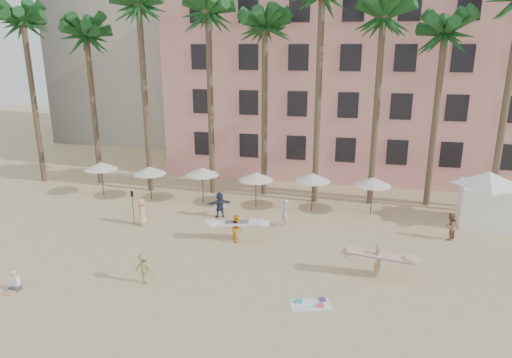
{
  "coord_description": "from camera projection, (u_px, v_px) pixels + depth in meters",
  "views": [
    {
      "loc": [
        5.48,
        -17.65,
        11.1
      ],
      "look_at": [
        0.4,
        6.0,
        4.0
      ],
      "focal_mm": 32.0,
      "sensor_mm": 36.0,
      "label": 1
    }
  ],
  "objects": [
    {
      "name": "carrier_yellow",
      "position": [
        378.0,
        259.0,
        22.51
      ],
      "size": [
        3.18,
        0.75,
        1.67
      ],
      "color": "tan",
      "rests_on": "ground"
    },
    {
      "name": "beachgoers",
      "position": [
        240.0,
        221.0,
        27.6
      ],
      "size": [
        19.75,
        10.25,
        1.82
      ],
      "color": "beige",
      "rests_on": "ground"
    },
    {
      "name": "palm_row",
      "position": [
        285.0,
        17.0,
        31.1
      ],
      "size": [
        44.4,
        5.4,
        16.3
      ],
      "color": "brown",
      "rests_on": "ground"
    },
    {
      "name": "umbrella_row",
      "position": [
        228.0,
        174.0,
        32.46
      ],
      "size": [
        22.5,
        2.7,
        2.73
      ],
      "color": "#332B23",
      "rests_on": "ground"
    },
    {
      "name": "cabana",
      "position": [
        486.0,
        193.0,
        28.96
      ],
      "size": [
        5.01,
        5.01,
        3.5
      ],
      "color": "white",
      "rests_on": "ground"
    },
    {
      "name": "paddle",
      "position": [
        133.0,
        203.0,
        29.12
      ],
      "size": [
        0.18,
        0.04,
        2.23
      ],
      "color": "black",
      "rests_on": "ground"
    },
    {
      "name": "seated_man",
      "position": [
        14.0,
        284.0,
        21.4
      ],
      "size": [
        0.42,
        0.73,
        0.94
      ],
      "color": "#3F3F4C",
      "rests_on": "ground"
    },
    {
      "name": "ground",
      "position": [
        220.0,
        299.0,
        20.79
      ],
      "size": [
        120.0,
        120.0,
        0.0
      ],
      "primitive_type": "plane",
      "color": "#D1B789",
      "rests_on": "ground"
    },
    {
      "name": "pink_hotel",
      "position": [
        373.0,
        81.0,
        41.51
      ],
      "size": [
        35.0,
        14.0,
        16.0
      ],
      "primitive_type": "cube",
      "color": "#FAA398",
      "rests_on": "ground"
    },
    {
      "name": "carrier_white",
      "position": [
        237.0,
        227.0,
        26.72
      ],
      "size": [
        3.15,
        1.19,
        1.62
      ],
      "color": "orange",
      "rests_on": "ground"
    },
    {
      "name": "beach_towel",
      "position": [
        312.0,
        304.0,
        20.33
      ],
      "size": [
        2.01,
        1.45,
        0.14
      ],
      "color": "white",
      "rests_on": "ground"
    }
  ]
}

